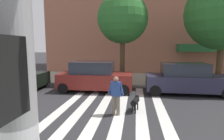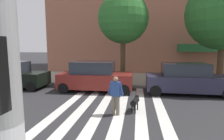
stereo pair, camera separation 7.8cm
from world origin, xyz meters
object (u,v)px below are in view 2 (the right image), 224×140
at_px(pedestrian_dog_walker, 116,93).
at_px(dog_on_leash, 135,101).
at_px(street_tree_nearest, 123,19).
at_px(street_tree_middle, 224,13).
at_px(parked_car_third_in_line, 187,79).
at_px(parked_car_near_curb, 11,75).
at_px(parked_car_behind_first, 95,77).

xyz_separation_m(pedestrian_dog_walker, dog_on_leash, (0.81, 0.56, -0.48)).
xyz_separation_m(street_tree_nearest, street_tree_middle, (6.81, -0.10, 0.22)).
bearing_deg(parked_car_third_in_line, dog_on_leash, -131.89).
xyz_separation_m(parked_car_third_in_line, dog_on_leash, (-3.01, -3.36, -0.46)).
bearing_deg(pedestrian_dog_walker, street_tree_middle, 42.95).
xyz_separation_m(street_tree_nearest, dog_on_leash, (1.04, -5.67, -4.46)).
distance_m(street_tree_nearest, pedestrian_dog_walker, 7.39).
height_order(parked_car_near_curb, parked_car_third_in_line, parked_car_third_in_line).
xyz_separation_m(parked_car_near_curb, street_tree_middle, (14.38, 2.22, 4.25)).
relative_size(parked_car_behind_first, dog_on_leash, 4.46).
bearing_deg(parked_car_third_in_line, street_tree_middle, 38.75).
bearing_deg(parked_car_behind_first, street_tree_nearest, 55.67).
distance_m(parked_car_behind_first, street_tree_middle, 9.64).
bearing_deg(street_tree_middle, parked_car_third_in_line, -141.25).
relative_size(street_tree_middle, dog_on_leash, 7.11).
distance_m(street_tree_nearest, street_tree_middle, 6.82).
bearing_deg(parked_car_third_in_line, pedestrian_dog_walker, -134.33).
height_order(parked_car_behind_first, street_tree_nearest, street_tree_nearest).
bearing_deg(street_tree_middle, parked_car_behind_first, -165.18).
height_order(parked_car_behind_first, parked_car_third_in_line, parked_car_behind_first).
height_order(parked_car_near_curb, dog_on_leash, parked_car_near_curb).
bearing_deg(street_tree_nearest, parked_car_behind_first, -124.33).
bearing_deg(pedestrian_dog_walker, dog_on_leash, 34.45).
height_order(street_tree_nearest, dog_on_leash, street_tree_nearest).
relative_size(pedestrian_dog_walker, dog_on_leash, 1.55).
bearing_deg(parked_car_near_curb, parked_car_behind_first, -0.01).
bearing_deg(parked_car_near_curb, street_tree_nearest, 17.01).
bearing_deg(parked_car_third_in_line, street_tree_nearest, 150.21).
height_order(parked_car_behind_first, pedestrian_dog_walker, parked_car_behind_first).
distance_m(parked_car_near_curb, street_tree_middle, 15.16).
height_order(parked_car_third_in_line, street_tree_middle, street_tree_middle).
relative_size(parked_car_near_curb, pedestrian_dog_walker, 2.96).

